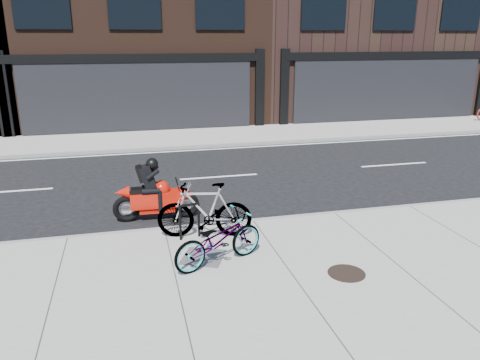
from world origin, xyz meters
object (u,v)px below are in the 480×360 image
object	(u,v)px
bike_rack	(189,218)
motorcycle	(160,194)
manhole_cover	(346,273)
utility_grate	(203,257)
bicycle_front	(219,239)
bicycle_rear	(205,210)

from	to	relation	value
bike_rack	motorcycle	xyz separation A→B (m)	(-0.48, 1.55, 0.03)
manhole_cover	utility_grate	distance (m)	2.65
bike_rack	motorcycle	size ratio (longest dim) A/B	0.38
bicycle_front	utility_grate	world-z (taller)	bicycle_front
bicycle_front	bicycle_rear	world-z (taller)	bicycle_rear
manhole_cover	utility_grate	world-z (taller)	same
bicycle_rear	motorcycle	distance (m)	1.75
motorcycle	utility_grate	distance (m)	2.61
utility_grate	manhole_cover	bearing A→B (deg)	-27.52
utility_grate	motorcycle	bearing A→B (deg)	103.48
bike_rack	manhole_cover	size ratio (longest dim) A/B	1.14
bike_rack	bicycle_rear	world-z (taller)	bicycle_rear
motorcycle	bicycle_front	bearing A→B (deg)	-71.77
bicycle_front	bicycle_rear	distance (m)	1.26
bicycle_front	utility_grate	xyz separation A→B (m)	(-0.24, 0.31, -0.47)
bicycle_front	motorcycle	world-z (taller)	motorcycle
bicycle_rear	utility_grate	distance (m)	1.13
bike_rack	bicycle_front	distance (m)	1.31
bicycle_rear	motorcycle	xyz separation A→B (m)	(-0.80, 1.55, -0.11)
manhole_cover	bicycle_rear	bearing A→B (deg)	134.75
bicycle_rear	manhole_cover	size ratio (longest dim) A/B	2.95
utility_grate	bicycle_rear	bearing A→B (deg)	78.09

